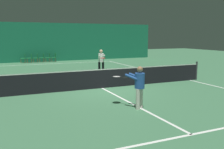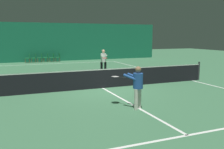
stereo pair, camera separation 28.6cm
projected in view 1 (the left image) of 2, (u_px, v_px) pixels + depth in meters
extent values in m
plane|color=#3D704C|center=(102.00, 88.00, 12.31)|extent=(60.00, 60.00, 0.00)
cube|color=#196B4C|center=(49.00, 42.00, 25.01)|extent=(23.00, 0.12, 3.83)
cube|color=white|center=(55.00, 64.00, 23.07)|extent=(11.00, 0.10, 0.00)
cube|color=white|center=(70.00, 71.00, 18.10)|extent=(8.25, 0.10, 0.00)
cube|color=white|center=(191.00, 135.00, 6.52)|extent=(8.25, 0.10, 0.00)
cube|color=white|center=(190.00, 80.00, 14.50)|extent=(0.10, 23.80, 0.00)
cube|color=white|center=(102.00, 88.00, 12.31)|extent=(0.10, 12.80, 0.00)
cube|color=black|center=(102.00, 79.00, 12.24)|extent=(11.90, 0.02, 0.95)
cube|color=white|center=(102.00, 70.00, 12.17)|extent=(11.90, 0.02, 0.05)
cylinder|color=#333338|center=(196.00, 71.00, 14.60)|extent=(0.10, 0.10, 1.07)
cylinder|color=beige|center=(138.00, 99.00, 8.69)|extent=(0.20, 0.20, 0.74)
cylinder|color=beige|center=(141.00, 98.00, 8.89)|extent=(0.20, 0.20, 0.74)
cylinder|color=#234C99|center=(140.00, 81.00, 8.69)|extent=(0.48, 0.48, 0.54)
sphere|color=#936B4C|center=(140.00, 69.00, 8.63)|extent=(0.21, 0.21, 0.21)
cylinder|color=#234C99|center=(132.00, 77.00, 8.69)|extent=(0.36, 0.47, 0.22)
cylinder|color=#234C99|center=(135.00, 76.00, 8.92)|extent=(0.36, 0.47, 0.22)
cylinder|color=black|center=(124.00, 77.00, 9.02)|extent=(0.19, 0.27, 0.03)
torus|color=black|center=(117.00, 77.00, 9.18)|extent=(0.46, 0.46, 0.03)
cylinder|color=silver|center=(117.00, 77.00, 9.18)|extent=(0.38, 0.38, 0.00)
cylinder|color=black|center=(103.00, 68.00, 16.91)|extent=(0.19, 0.19, 0.80)
cylinder|color=black|center=(99.00, 68.00, 16.87)|extent=(0.19, 0.19, 0.80)
cylinder|color=white|center=(101.00, 58.00, 16.78)|extent=(0.46, 0.46, 0.58)
sphere|color=#DBAD89|center=(101.00, 51.00, 16.71)|extent=(0.22, 0.22, 0.22)
cylinder|color=white|center=(104.00, 56.00, 16.53)|extent=(0.23, 0.56, 0.23)
cylinder|color=white|center=(99.00, 56.00, 16.48)|extent=(0.23, 0.56, 0.23)
cylinder|color=black|center=(102.00, 58.00, 16.11)|extent=(0.11, 0.30, 0.03)
torus|color=red|center=(103.00, 58.00, 15.81)|extent=(0.40, 0.40, 0.03)
cylinder|color=silver|center=(103.00, 58.00, 15.81)|extent=(0.34, 0.34, 0.00)
cylinder|color=brown|center=(21.00, 61.00, 23.82)|extent=(0.03, 0.03, 0.39)
cylinder|color=brown|center=(21.00, 61.00, 23.48)|extent=(0.03, 0.03, 0.39)
cylinder|color=brown|center=(25.00, 61.00, 23.97)|extent=(0.03, 0.03, 0.39)
cylinder|color=brown|center=(25.00, 61.00, 23.63)|extent=(0.03, 0.03, 0.39)
cube|color=#196B38|center=(23.00, 59.00, 23.69)|extent=(0.44, 0.44, 0.05)
cube|color=#196B38|center=(25.00, 56.00, 23.74)|extent=(0.04, 0.44, 0.40)
cylinder|color=brown|center=(27.00, 60.00, 24.05)|extent=(0.03, 0.03, 0.39)
cylinder|color=brown|center=(27.00, 61.00, 23.71)|extent=(0.03, 0.03, 0.39)
cylinder|color=brown|center=(31.00, 60.00, 24.20)|extent=(0.03, 0.03, 0.39)
cylinder|color=brown|center=(32.00, 61.00, 23.86)|extent=(0.03, 0.03, 0.39)
cube|color=#196B38|center=(29.00, 58.00, 23.92)|extent=(0.44, 0.44, 0.05)
cube|color=#196B38|center=(31.00, 56.00, 23.97)|extent=(0.04, 0.44, 0.40)
cylinder|color=brown|center=(33.00, 60.00, 24.28)|extent=(0.03, 0.03, 0.39)
cylinder|color=brown|center=(34.00, 61.00, 23.94)|extent=(0.03, 0.03, 0.39)
cylinder|color=brown|center=(37.00, 60.00, 24.43)|extent=(0.03, 0.03, 0.39)
cylinder|color=brown|center=(38.00, 60.00, 24.09)|extent=(0.03, 0.03, 0.39)
cube|color=#196B38|center=(35.00, 58.00, 24.15)|extent=(0.44, 0.44, 0.05)
cube|color=#196B38|center=(37.00, 56.00, 24.20)|extent=(0.04, 0.44, 0.40)
cylinder|color=brown|center=(39.00, 60.00, 24.51)|extent=(0.03, 0.03, 0.39)
cylinder|color=brown|center=(40.00, 60.00, 24.17)|extent=(0.03, 0.03, 0.39)
cylinder|color=brown|center=(43.00, 60.00, 24.66)|extent=(0.03, 0.03, 0.39)
cylinder|color=brown|center=(44.00, 60.00, 24.32)|extent=(0.03, 0.03, 0.39)
cube|color=#196B38|center=(42.00, 58.00, 24.38)|extent=(0.44, 0.44, 0.05)
cube|color=#196B38|center=(44.00, 56.00, 24.42)|extent=(0.04, 0.44, 0.40)
cylinder|color=brown|center=(45.00, 60.00, 24.74)|extent=(0.03, 0.03, 0.39)
cylinder|color=brown|center=(46.00, 60.00, 24.39)|extent=(0.03, 0.03, 0.39)
cylinder|color=brown|center=(49.00, 60.00, 24.89)|extent=(0.03, 0.03, 0.39)
cylinder|color=brown|center=(50.00, 60.00, 24.55)|extent=(0.03, 0.03, 0.39)
cube|color=#196B38|center=(48.00, 58.00, 24.61)|extent=(0.44, 0.44, 0.05)
cube|color=#196B38|center=(49.00, 55.00, 24.65)|extent=(0.04, 0.44, 0.40)
cylinder|color=brown|center=(51.00, 60.00, 24.97)|extent=(0.03, 0.03, 0.39)
cylinder|color=brown|center=(52.00, 60.00, 24.62)|extent=(0.03, 0.03, 0.39)
cylinder|color=brown|center=(55.00, 59.00, 25.12)|extent=(0.03, 0.03, 0.39)
cylinder|color=brown|center=(56.00, 60.00, 24.78)|extent=(0.03, 0.03, 0.39)
cube|color=#196B38|center=(53.00, 57.00, 24.84)|extent=(0.44, 0.44, 0.05)
cube|color=#196B38|center=(55.00, 55.00, 24.88)|extent=(0.04, 0.44, 0.40)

